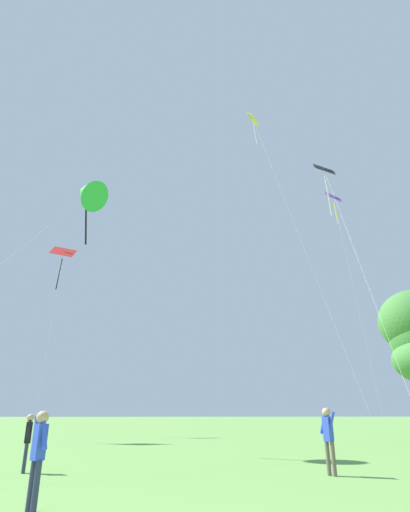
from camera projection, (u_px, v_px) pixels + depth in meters
The scene contains 8 objects.
kite_purple_streamer at pixel (335, 206), 47.93m from camera, with size 2.05×7.07×26.15m.
kite_green_small at pixel (87, 193), 22.03m from camera, with size 4.49×12.66×13.60m.
kite_black_large at pixel (327, 182), 27.42m from camera, with size 2.18×9.83×17.62m.
kite_red_high at pixel (62, 260), 36.70m from camera, with size 2.56×7.34×15.75m.
kite_yellow_diamond at pixel (257, 132), 36.82m from camera, with size 4.52×9.38×27.22m.
person_far_back at pixel (38, 449), 7.44m from camera, with size 0.42×0.43×1.63m.
person_child_small at pixel (28, 437), 12.07m from camera, with size 0.23×0.50×1.57m.
person_in_blue_jacket at pixel (328, 434), 11.57m from camera, with size 0.37×0.51×1.74m.
Camera 1 is at (0.49, -4.48, 1.59)m, focal length 29.20 mm.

